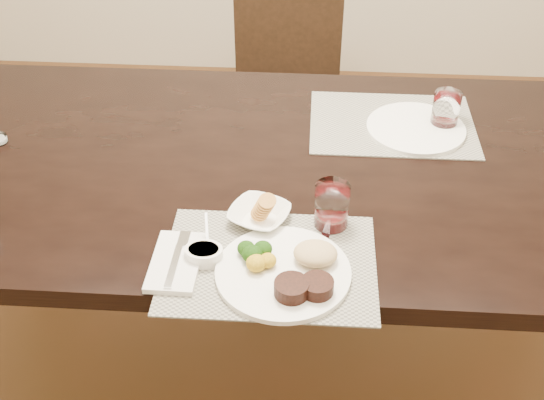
# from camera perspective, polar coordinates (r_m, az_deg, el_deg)

# --- Properties ---
(ground_plane) EXTENTS (4.50, 4.50, 0.00)m
(ground_plane) POSITION_cam_1_polar(r_m,az_deg,el_deg) (2.29, -0.14, -12.39)
(ground_plane) COLOR #4D3318
(ground_plane) RESTS_ON ground
(dining_table) EXTENTS (2.00, 1.00, 0.75)m
(dining_table) POSITION_cam_1_polar(r_m,az_deg,el_deg) (1.83, -0.17, 1.10)
(dining_table) COLOR black
(dining_table) RESTS_ON ground
(chair_far) EXTENTS (0.42, 0.42, 0.90)m
(chair_far) POSITION_cam_1_polar(r_m,az_deg,el_deg) (2.71, 1.22, 10.13)
(chair_far) COLOR black
(chair_far) RESTS_ON ground
(placemat_near) EXTENTS (0.46, 0.34, 0.00)m
(placemat_near) POSITION_cam_1_polar(r_m,az_deg,el_deg) (1.48, -0.22, -5.31)
(placemat_near) COLOR gray
(placemat_near) RESTS_ON dining_table
(placemat_far) EXTENTS (0.46, 0.34, 0.00)m
(placemat_far) POSITION_cam_1_polar(r_m,az_deg,el_deg) (1.97, 10.01, 6.30)
(placemat_far) COLOR gray
(placemat_far) RESTS_ON dining_table
(dinner_plate) EXTENTS (0.29, 0.29, 0.05)m
(dinner_plate) POSITION_cam_1_polar(r_m,az_deg,el_deg) (1.44, 1.47, -5.91)
(dinner_plate) COLOR white
(dinner_plate) RESTS_ON placemat_near
(napkin_fork) EXTENTS (0.11, 0.19, 0.02)m
(napkin_fork) POSITION_cam_1_polar(r_m,az_deg,el_deg) (1.48, -8.03, -5.13)
(napkin_fork) COLOR silver
(napkin_fork) RESTS_ON placemat_near
(steak_knife) EXTENTS (0.03, 0.23, 0.01)m
(steak_knife) POSITION_cam_1_polar(r_m,az_deg,el_deg) (1.48, 4.48, -5.15)
(steak_knife) COLOR silver
(steak_knife) RESTS_ON placemat_near
(cracker_bowl) EXTENTS (0.18, 0.18, 0.06)m
(cracker_bowl) POSITION_cam_1_polar(r_m,az_deg,el_deg) (1.57, -1.06, -1.23)
(cracker_bowl) COLOR white
(cracker_bowl) RESTS_ON placemat_near
(sauce_ramekin) EXTENTS (0.08, 0.12, 0.07)m
(sauce_ramekin) POSITION_cam_1_polar(r_m,az_deg,el_deg) (1.48, -5.73, -4.48)
(sauce_ramekin) COLOR white
(sauce_ramekin) RESTS_ON placemat_near
(wine_glass_near) EXTENTS (0.08, 0.08, 0.11)m
(wine_glass_near) POSITION_cam_1_polar(r_m,az_deg,el_deg) (1.55, 5.01, -0.62)
(wine_glass_near) COLOR white
(wine_glass_near) RESTS_ON placemat_near
(far_plate) EXTENTS (0.27, 0.27, 0.01)m
(far_plate) POSITION_cam_1_polar(r_m,az_deg,el_deg) (1.94, 11.94, 5.88)
(far_plate) COLOR white
(far_plate) RESTS_ON placemat_far
(wine_glass_far) EXTENTS (0.08, 0.08, 0.10)m
(wine_glass_far) POSITION_cam_1_polar(r_m,az_deg,el_deg) (1.96, 14.32, 7.20)
(wine_glass_far) COLOR white
(wine_glass_far) RESTS_ON placemat_far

